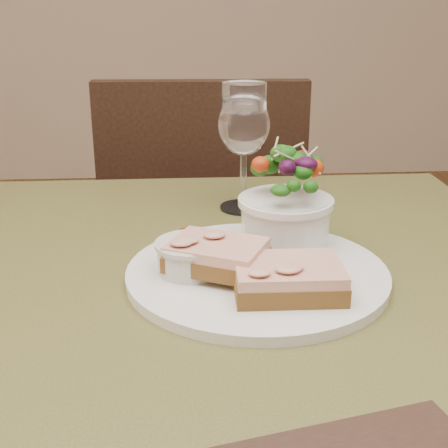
{
  "coord_description": "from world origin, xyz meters",
  "views": [
    {
      "loc": [
        -0.05,
        -0.66,
        1.06
      ],
      "look_at": [
        -0.0,
        0.01,
        0.81
      ],
      "focal_mm": 50.0,
      "sensor_mm": 36.0,
      "label": 1
    }
  ],
  "objects": [
    {
      "name": "sandwich_front",
      "position": [
        0.06,
        -0.07,
        0.78
      ],
      "size": [
        0.12,
        0.09,
        0.03
      ],
      "rotation": [
        0.0,
        0.0,
        -0.02
      ],
      "color": "#472913",
      "rests_on": "dinner_plate"
    },
    {
      "name": "chair_far",
      "position": [
        -0.0,
        0.72,
        0.29
      ],
      "size": [
        0.43,
        0.43,
        0.9
      ],
      "rotation": [
        0.0,
        0.0,
        3.11
      ],
      "color": "black",
      "rests_on": "ground"
    },
    {
      "name": "garnish",
      "position": [
        -0.04,
        0.07,
        0.77
      ],
      "size": [
        0.05,
        0.04,
        0.02
      ],
      "color": "#0E3D0B",
      "rests_on": "dinner_plate"
    },
    {
      "name": "ramekin",
      "position": [
        -0.04,
        -0.02,
        0.78
      ],
      "size": [
        0.08,
        0.08,
        0.04
      ],
      "color": "beige",
      "rests_on": "dinner_plate"
    },
    {
      "name": "wine_glass",
      "position": [
        0.04,
        0.23,
        0.87
      ],
      "size": [
        0.08,
        0.08,
        0.18
      ],
      "color": "white",
      "rests_on": "cafe_table"
    },
    {
      "name": "cafe_table",
      "position": [
        0.0,
        0.0,
        0.65
      ],
      "size": [
        0.8,
        0.8,
        0.75
      ],
      "color": "#433F1C",
      "rests_on": "ground"
    },
    {
      "name": "salad_bowl",
      "position": [
        0.08,
        0.06,
        0.82
      ],
      "size": [
        0.11,
        0.11,
        0.13
      ],
      "color": "white",
      "rests_on": "dinner_plate"
    },
    {
      "name": "dinner_plate",
      "position": [
        0.03,
        -0.02,
        0.76
      ],
      "size": [
        0.3,
        0.3,
        0.01
      ],
      "primitive_type": "cylinder",
      "color": "white",
      "rests_on": "cafe_table"
    },
    {
      "name": "sandwich_back",
      "position": [
        -0.01,
        -0.03,
        0.78
      ],
      "size": [
        0.13,
        0.11,
        0.03
      ],
      "rotation": [
        0.0,
        0.0,
        -0.45
      ],
      "color": "#472913",
      "rests_on": "dinner_plate"
    }
  ]
}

